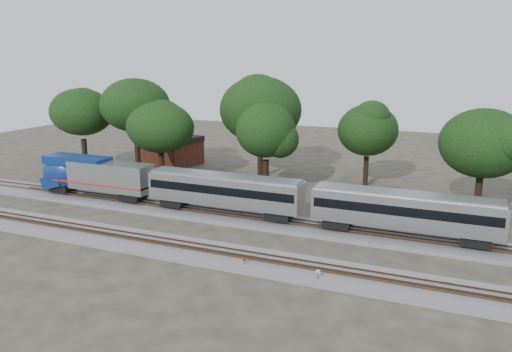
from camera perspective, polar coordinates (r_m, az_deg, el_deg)
The scene contains 15 objects.
ground at distance 47.12m, azimuth -1.09°, elevation -7.69°, with size 160.00×160.00×0.00m, color #383328.
track_far at distance 52.27m, azimuth 1.57°, elevation -5.28°, with size 160.00×5.00×0.73m.
track_near at distance 43.68m, azimuth -3.23°, elevation -9.17°, with size 160.00×5.00×0.73m.
train at distance 48.40m, azimuth 16.80°, elevation -3.71°, with size 89.81×3.10×4.56m.
switch_stand_red at distance 41.49m, azimuth -1.33°, elevation -9.81°, with size 0.31×0.06×0.96m.
switch_stand_white at distance 39.28m, azimuth 7.08°, elevation -11.13°, with size 0.36×0.12×1.15m.
switch_lever at distance 40.41m, azimuth 1.50°, elevation -11.20°, with size 0.50×0.30×0.30m, color #512D19.
brick_building at distance 82.32m, azimuth -9.88°, elevation 3.00°, with size 10.85×8.81×4.56m.
tree_0 at distance 79.79m, azimuth -19.33°, elevation 6.91°, with size 9.07×9.07×12.78m.
tree_1 at distance 74.34m, azimuth -13.66°, elevation 7.87°, with size 10.39×10.39×14.64m.
tree_2 at distance 68.59m, azimuth -10.92°, elevation 5.46°, with size 7.86×7.86×11.08m.
tree_3 at distance 70.27m, azimuth 0.49°, elevation 7.56°, with size 9.92×9.92×13.99m.
tree_4 at distance 61.92m, azimuth 1.12°, elevation 5.22°, with size 8.26×8.26×11.64m.
tree_5 at distance 66.92m, azimuth 12.67°, elevation 5.12°, with size 7.80×7.80×10.99m.
tree_6 at distance 58.07m, azimuth 24.57°, elevation 3.40°, with size 8.22×8.22×11.59m.
Camera 1 is at (17.77, -40.18, 17.04)m, focal length 35.00 mm.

